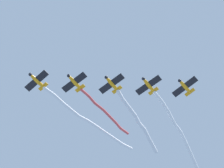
# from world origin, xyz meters

# --- Properties ---
(airplane_lead) EXTENTS (4.89, 6.57, 1.66)m
(airplane_lead) POSITION_xyz_m (5.48, 1.13, 72.82)
(airplane_lead) COLOR orange
(smoke_trail_lead) EXTENTS (28.58, 3.30, 3.57)m
(smoke_trail_lead) POSITION_xyz_m (-10.81, 1.97, 74.02)
(smoke_trail_lead) COLOR white
(airplane_left_wing) EXTENTS (4.96, 6.63, 1.66)m
(airplane_left_wing) POSITION_xyz_m (-0.62, 7.11, 73.07)
(airplane_left_wing) COLOR orange
(smoke_trail_left_wing) EXTENTS (17.96, 1.44, 2.73)m
(smoke_trail_left_wing) POSITION_xyz_m (-11.68, 6.61, 73.84)
(smoke_trail_left_wing) COLOR #DB4C4C
(airplane_right_wing) EXTENTS (4.96, 6.63, 1.66)m
(airplane_right_wing) POSITION_xyz_m (-6.71, 13.09, 73.32)
(airplane_right_wing) COLOR orange
(smoke_trail_right_wing) EXTENTS (18.72, 4.36, 3.07)m
(smoke_trail_right_wing) POSITION_xyz_m (-18.06, 11.37, 72.08)
(smoke_trail_right_wing) COLOR white
(airplane_slot) EXTENTS (4.96, 6.63, 1.66)m
(airplane_slot) POSITION_xyz_m (-12.81, 19.07, 73.57)
(airplane_slot) COLOR orange
(smoke_trail_slot) EXTENTS (30.20, 7.96, 1.73)m
(smoke_trail_slot) POSITION_xyz_m (-29.95, 15.91, 73.02)
(smoke_trail_slot) COLOR white
(airplane_trail) EXTENTS (4.87, 6.55, 1.66)m
(airplane_trail) POSITION_xyz_m (-18.90, 25.04, 73.82)
(airplane_trail) COLOR orange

